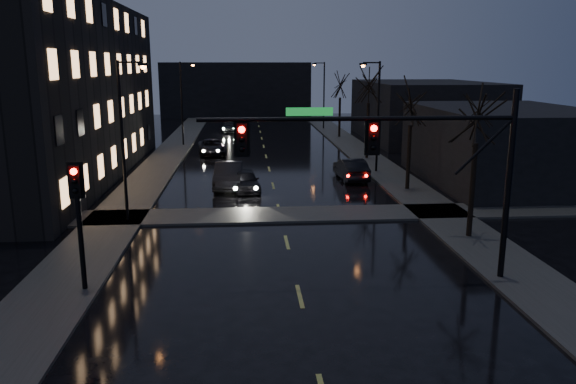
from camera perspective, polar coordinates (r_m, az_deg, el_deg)
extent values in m
cube|color=#2D2D2B|center=(46.13, -12.72, 2.90)|extent=(3.00, 140.00, 0.12)
cube|color=#2D2D2B|center=(46.79, 8.38, 3.22)|extent=(3.00, 140.00, 0.12)
cube|color=#2D2D2B|center=(29.57, -0.78, -2.33)|extent=(40.00, 3.00, 0.12)
cube|color=black|center=(42.64, -24.93, 9.27)|extent=(12.00, 30.00, 12.00)
cube|color=black|center=(40.27, 21.13, 4.44)|extent=(10.00, 14.00, 5.00)
cube|color=black|center=(61.14, 13.65, 8.03)|extent=(12.00, 18.00, 6.00)
cube|color=black|center=(88.07, -5.27, 10.37)|extent=(22.00, 10.00, 8.00)
cylinder|color=black|center=(21.61, 21.46, 0.43)|extent=(0.22, 0.22, 7.00)
cylinder|color=black|center=(19.46, 7.21, 7.40)|extent=(11.00, 0.16, 0.16)
cylinder|color=black|center=(20.94, 19.32, 4.41)|extent=(2.05, 0.10, 2.05)
cube|color=#0C591E|center=(19.17, 2.20, 8.16)|extent=(1.60, 0.04, 0.28)
cube|color=black|center=(19.14, -4.72, 5.41)|extent=(0.35, 0.28, 1.05)
sphere|color=#FF0705|center=(18.94, -4.74, 6.34)|extent=(0.22, 0.22, 0.22)
cube|color=black|center=(19.63, 8.59, 5.50)|extent=(0.35, 0.28, 1.05)
sphere|color=#FF0705|center=(19.44, 8.73, 6.40)|extent=(0.22, 0.22, 0.22)
cylinder|color=black|center=(20.60, -20.35, -3.79)|extent=(0.18, 0.18, 4.40)
cube|color=black|center=(20.18, -20.75, 1.11)|extent=(0.35, 0.28, 1.05)
sphere|color=#FF0705|center=(19.97, -20.95, 1.94)|extent=(0.22, 0.22, 0.22)
cylinder|color=black|center=(26.65, 18.19, 0.06)|extent=(0.24, 0.24, 4.40)
cylinder|color=black|center=(35.94, 12.15, 3.38)|extent=(0.24, 0.24, 4.12)
cylinder|color=black|center=(47.41, 8.08, 6.13)|extent=(0.24, 0.24, 4.68)
cylinder|color=black|center=(61.10, 5.26, 7.52)|extent=(0.24, 0.24, 4.29)
cylinder|color=black|center=(28.87, -16.44, 4.76)|extent=(0.16, 0.16, 8.00)
cylinder|color=black|center=(28.49, -15.74, 12.58)|extent=(1.20, 0.10, 0.10)
cube|color=black|center=(28.39, -14.51, 12.45)|extent=(0.50, 0.25, 0.15)
sphere|color=orange|center=(28.39, -14.50, 12.25)|extent=(0.28, 0.28, 0.28)
cylinder|color=black|center=(55.44, -10.74, 8.73)|extent=(0.16, 0.16, 8.00)
cylinder|color=black|center=(55.24, -10.28, 12.79)|extent=(1.20, 0.10, 0.10)
cube|color=black|center=(55.19, -9.64, 12.71)|extent=(0.50, 0.25, 0.15)
sphere|color=orange|center=(55.19, -9.64, 12.60)|extent=(0.28, 0.28, 0.28)
cylinder|color=black|center=(41.29, 9.12, 7.43)|extent=(0.16, 0.16, 8.00)
cylinder|color=black|center=(40.97, 8.48, 12.87)|extent=(1.20, 0.10, 0.10)
cube|color=black|center=(40.85, 7.64, 12.76)|extent=(0.50, 0.25, 0.15)
sphere|color=orange|center=(40.85, 7.63, 12.62)|extent=(0.28, 0.28, 0.28)
cylinder|color=black|center=(68.76, 3.67, 9.70)|extent=(0.16, 0.16, 8.00)
cylinder|color=black|center=(68.57, 3.21, 12.96)|extent=(1.20, 0.10, 0.10)
cube|color=black|center=(68.49, 2.70, 12.88)|extent=(0.50, 0.25, 0.15)
sphere|color=orange|center=(68.49, 2.70, 12.79)|extent=(0.28, 0.28, 0.28)
imported|color=black|center=(35.33, -4.33, 1.18)|extent=(2.01, 4.08, 1.34)
imported|color=black|center=(36.37, -6.08, 1.71)|extent=(1.85, 4.96, 1.62)
imported|color=black|center=(49.94, -7.71, 4.56)|extent=(2.79, 5.09, 1.35)
imported|color=black|center=(66.35, -5.98, 6.62)|extent=(2.27, 4.57, 1.28)
imported|color=black|center=(38.90, 6.41, 2.33)|extent=(1.87, 4.62, 1.49)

